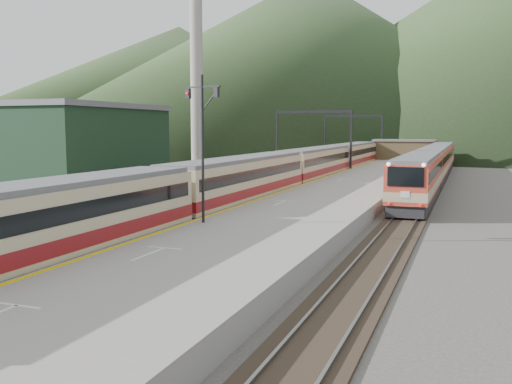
% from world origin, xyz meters
% --- Properties ---
extents(track_main, '(2.60, 200.00, 0.23)m').
position_xyz_m(track_main, '(0.00, 40.00, 0.07)').
color(track_main, black).
rests_on(track_main, ground).
extents(track_far, '(2.60, 200.00, 0.23)m').
position_xyz_m(track_far, '(-5.00, 40.00, 0.07)').
color(track_far, black).
rests_on(track_far, ground).
extents(track_second, '(2.60, 200.00, 0.23)m').
position_xyz_m(track_second, '(11.50, 40.00, 0.07)').
color(track_second, black).
rests_on(track_second, ground).
extents(platform, '(8.00, 100.00, 1.00)m').
position_xyz_m(platform, '(5.60, 38.00, 0.50)').
color(platform, gray).
rests_on(platform, ground).
extents(gantry_near, '(9.55, 0.25, 8.00)m').
position_xyz_m(gantry_near, '(-2.85, 55.00, 5.59)').
color(gantry_near, black).
rests_on(gantry_near, ground).
extents(gantry_far, '(9.55, 0.25, 8.00)m').
position_xyz_m(gantry_far, '(-2.85, 80.00, 5.59)').
color(gantry_far, black).
rests_on(gantry_far, ground).
extents(warehouse, '(14.50, 20.50, 8.60)m').
position_xyz_m(warehouse, '(-28.00, 42.00, 4.32)').
color(warehouse, black).
rests_on(warehouse, ground).
extents(smokestack, '(1.80, 1.80, 30.00)m').
position_xyz_m(smokestack, '(-22.00, 62.00, 15.00)').
color(smokestack, '#9E998E').
rests_on(smokestack, ground).
extents(station_shed, '(9.40, 4.40, 3.10)m').
position_xyz_m(station_shed, '(5.60, 78.00, 2.57)').
color(station_shed, '#4D4029').
rests_on(station_shed, platform).
extents(hill_a, '(180.00, 180.00, 60.00)m').
position_xyz_m(hill_a, '(-40.00, 190.00, 30.00)').
color(hill_a, '#2A3F1B').
rests_on(hill_a, ground).
extents(hill_d, '(200.00, 200.00, 55.00)m').
position_xyz_m(hill_d, '(-120.00, 240.00, 27.50)').
color(hill_d, '#2A3F1B').
rests_on(hill_d, ground).
extents(main_train, '(3.02, 82.85, 3.69)m').
position_xyz_m(main_train, '(0.00, 35.18, 2.08)').
color(main_train, tan).
rests_on(main_train, track_main).
extents(second_train, '(2.68, 55.00, 3.27)m').
position_xyz_m(second_train, '(11.50, 50.79, 1.86)').
color(second_train, '#C5402E').
rests_on(second_train, track_second).
extents(signal_mast, '(2.16, 0.62, 7.44)m').
position_xyz_m(signal_mast, '(2.52, 13.40, 5.52)').
color(signal_mast, black).
rests_on(signal_mast, platform).
extents(short_signal_b, '(0.26, 0.23, 2.27)m').
position_xyz_m(short_signal_b, '(-3.58, 32.24, 1.46)').
color(short_signal_b, black).
rests_on(short_signal_b, ground).
extents(short_signal_c, '(0.25, 0.21, 2.27)m').
position_xyz_m(short_signal_c, '(-7.74, 21.58, 1.46)').
color(short_signal_c, black).
rests_on(short_signal_c, ground).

